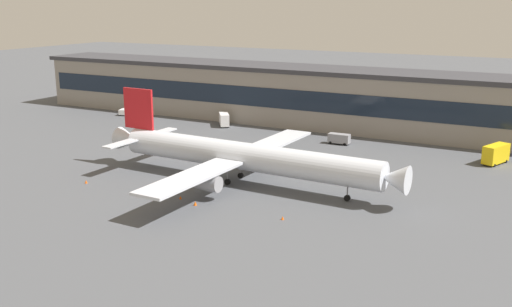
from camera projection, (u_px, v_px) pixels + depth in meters
The scene contains 11 objects.
ground_plane at pixel (204, 176), 117.61m from camera, with size 600.00×600.00×0.00m, color #4C4F54.
terminal_building at pixel (315, 96), 164.35m from camera, with size 183.39×18.37×16.07m.
airliner at pixel (242, 156), 111.71m from camera, with size 62.69×53.93×16.35m.
crew_van at pixel (339, 138), 143.42m from camera, with size 5.22×2.33×2.55m.
baggage_tug at pixel (124, 112), 180.05m from camera, with size 3.09×4.06×1.85m.
stair_truck at pixel (224, 119), 163.84m from camera, with size 5.45×6.27×3.55m.
catering_truck at pixel (496, 154), 125.62m from camera, with size 5.02×7.65×4.15m.
traffic_cone_0 at pixel (195, 203), 100.37m from camera, with size 0.60×0.60×0.75m, color #F2590C.
traffic_cone_1 at pixel (283, 218), 93.81m from camera, with size 0.48×0.48×0.59m, color #F2590C.
traffic_cone_2 at pixel (180, 197), 103.66m from camera, with size 0.47×0.47×0.58m, color #F2590C.
traffic_cone_3 at pixel (86, 182), 112.62m from camera, with size 0.51×0.51×0.63m, color #F2590C.
Camera 1 is at (62.11, -94.72, 33.62)m, focal length 41.45 mm.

